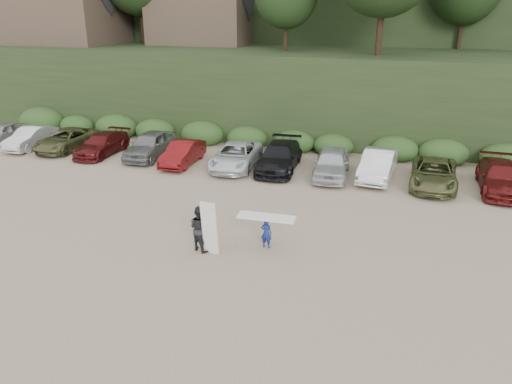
% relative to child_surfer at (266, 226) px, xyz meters
% --- Properties ---
extents(ground, '(120.00, 120.00, 0.00)m').
position_rel_child_surfer_xyz_m(ground, '(-0.27, -0.37, -0.94)').
color(ground, tan).
rests_on(ground, ground).
extents(parked_cars, '(39.62, 5.73, 1.64)m').
position_rel_child_surfer_xyz_m(parked_cars, '(-2.83, 9.73, -0.20)').
color(parked_cars, '#9FA0A4').
rests_on(parked_cars, ground).
extents(child_surfer, '(2.31, 0.70, 1.38)m').
position_rel_child_surfer_xyz_m(child_surfer, '(0.00, 0.00, 0.00)').
color(child_surfer, navy).
rests_on(child_surfer, ground).
extents(adult_surfer, '(1.39, 1.02, 2.21)m').
position_rel_child_surfer_xyz_m(adult_surfer, '(-2.41, -0.98, 0.02)').
color(adult_surfer, black).
rests_on(adult_surfer, ground).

